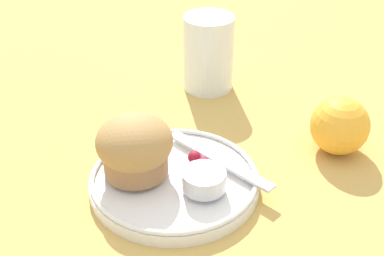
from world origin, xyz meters
name	(u,v)px	position (x,y,z in m)	size (l,w,h in m)	color
ground_plane	(187,180)	(0.00, 0.00, 0.00)	(3.00, 3.00, 0.00)	tan
plate	(174,180)	(0.00, -0.02, 0.01)	(0.20, 0.20, 0.02)	white
muffin	(135,147)	(-0.03, -0.05, 0.05)	(0.09, 0.09, 0.07)	#9E7047
cream_ramekin	(204,179)	(0.04, -0.01, 0.03)	(0.05, 0.05, 0.02)	silver
berry_pair	(199,161)	(0.01, 0.01, 0.03)	(0.03, 0.02, 0.02)	maroon
butter_knife	(219,159)	(0.02, 0.04, 0.02)	(0.16, 0.03, 0.00)	silver
orange_fruit	(340,126)	(0.08, 0.19, 0.04)	(0.08, 0.08, 0.08)	#F4A82D
juice_glass	(208,53)	(-0.16, 0.18, 0.06)	(0.08, 0.08, 0.12)	silver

